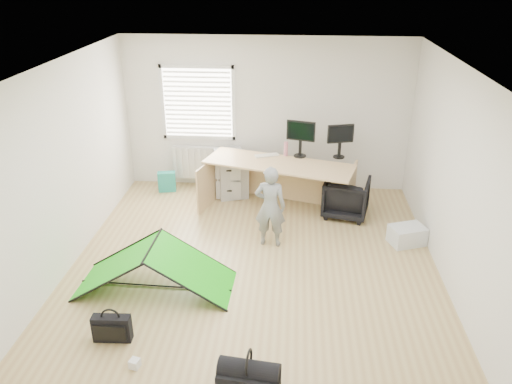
# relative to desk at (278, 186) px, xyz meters

# --- Properties ---
(ground) EXTENTS (5.50, 5.50, 0.00)m
(ground) POSITION_rel_desk_xyz_m (-0.26, -1.80, -0.41)
(ground) COLOR tan
(ground) RESTS_ON ground
(back_wall) EXTENTS (5.00, 0.02, 2.70)m
(back_wall) POSITION_rel_desk_xyz_m (-0.26, 0.95, 0.94)
(back_wall) COLOR silver
(back_wall) RESTS_ON ground
(window) EXTENTS (1.20, 0.06, 1.20)m
(window) POSITION_rel_desk_xyz_m (-1.46, 0.91, 1.14)
(window) COLOR silver
(window) RESTS_ON back_wall
(radiator) EXTENTS (1.00, 0.12, 0.60)m
(radiator) POSITION_rel_desk_xyz_m (-1.46, 0.87, 0.04)
(radiator) COLOR silver
(radiator) RESTS_ON back_wall
(desk) EXTENTS (2.54, 1.41, 0.82)m
(desk) POSITION_rel_desk_xyz_m (0.00, 0.00, 0.00)
(desk) COLOR tan
(desk) RESTS_ON ground
(filing_cabinet) EXTENTS (0.69, 0.79, 0.78)m
(filing_cabinet) POSITION_rel_desk_xyz_m (-0.87, 0.56, -0.02)
(filing_cabinet) COLOR #ADAEB2
(filing_cabinet) RESTS_ON ground
(monitor_left) EXTENTS (0.49, 0.22, 0.45)m
(monitor_left) POSITION_rel_desk_xyz_m (0.34, 0.33, 0.64)
(monitor_left) COLOR black
(monitor_left) RESTS_ON desk
(monitor_right) EXTENTS (0.45, 0.21, 0.42)m
(monitor_right) POSITION_rel_desk_xyz_m (0.99, 0.34, 0.62)
(monitor_right) COLOR black
(monitor_right) RESTS_ON desk
(keyboard) EXTENTS (0.42, 0.27, 0.02)m
(keyboard) POSITION_rel_desk_xyz_m (-0.21, 0.32, 0.42)
(keyboard) COLOR beige
(keyboard) RESTS_ON desk
(thermos) EXTENTS (0.09, 0.09, 0.24)m
(thermos) POSITION_rel_desk_xyz_m (0.10, 0.35, 0.53)
(thermos) COLOR #C87081
(thermos) RESTS_ON desk
(office_chair) EXTENTS (0.83, 0.85, 0.65)m
(office_chair) POSITION_rel_desk_xyz_m (1.11, -0.14, -0.09)
(office_chair) COLOR black
(office_chair) RESTS_ON ground
(person) EXTENTS (0.47, 0.33, 1.23)m
(person) POSITION_rel_desk_xyz_m (-0.08, -1.17, 0.20)
(person) COLOR gray
(person) RESTS_ON ground
(kite) EXTENTS (2.00, 0.92, 0.61)m
(kite) POSITION_rel_desk_xyz_m (-1.48, -2.35, -0.11)
(kite) COLOR #1AB811
(kite) RESTS_ON ground
(storage_crate) EXTENTS (0.58, 0.49, 0.28)m
(storage_crate) POSITION_rel_desk_xyz_m (1.94, -0.99, -0.27)
(storage_crate) COLOR silver
(storage_crate) RESTS_ON ground
(tote_bag) EXTENTS (0.33, 0.19, 0.37)m
(tote_bag) POSITION_rel_desk_xyz_m (-2.03, 0.55, -0.23)
(tote_bag) COLOR teal
(tote_bag) RESTS_ON ground
(laptop_bag) EXTENTS (0.42, 0.14, 0.31)m
(laptop_bag) POSITION_rel_desk_xyz_m (-1.69, -3.36, -0.26)
(laptop_bag) COLOR black
(laptop_bag) RESTS_ON ground
(white_box) EXTENTS (0.12, 0.12, 0.10)m
(white_box) POSITION_rel_desk_xyz_m (-1.33, -3.74, -0.36)
(white_box) COLOR silver
(white_box) RESTS_ON ground
(duffel_bag) EXTENTS (0.62, 0.37, 0.26)m
(duffel_bag) POSITION_rel_desk_xyz_m (-0.13, -3.96, -0.28)
(duffel_bag) COLOR black
(duffel_bag) RESTS_ON ground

